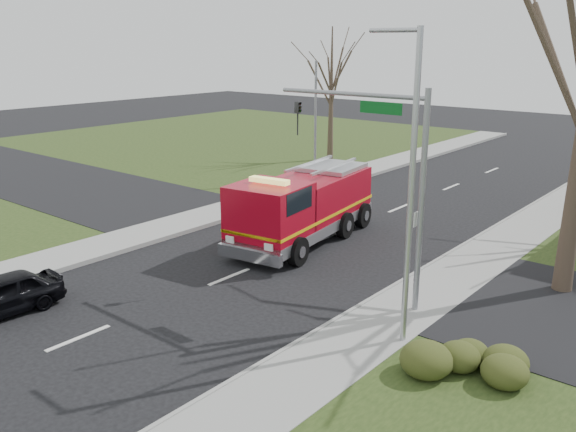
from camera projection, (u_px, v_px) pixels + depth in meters
The scene contains 11 objects.
ground at pixel (229, 277), 21.56m from camera, with size 120.00×120.00×0.00m, color black.
sidewalk_right at pixel (381, 325), 17.75m from camera, with size 2.40×80.00×0.15m, color gray.
sidewalk_left at pixel (123, 240), 25.33m from camera, with size 2.40×80.00×0.15m, color gray.
cross_street_left at pixel (20, 173), 38.20m from camera, with size 30.00×8.00×0.15m, color black.
hedge_corner at pixel (458, 352), 15.16m from camera, with size 2.80×2.00×0.90m, color #293312.
bare_tree_left at pixel (331, 80), 40.97m from camera, with size 4.50×4.50×9.00m.
traffic_signal_mast at pixel (385, 157), 18.19m from camera, with size 5.29×0.18×6.80m.
streetlight_pole at pixel (410, 183), 15.57m from camera, with size 1.48×0.16×8.40m.
utility_pole_far at pixel (315, 123), 35.13m from camera, with size 0.14×0.14×7.00m, color gray.
fire_engine at pixel (302, 208), 25.06m from camera, with size 3.90×8.13×3.15m.
parked_car_maroon at pixel (0, 295), 18.45m from camera, with size 1.49×3.69×1.26m, color black.
Camera 1 is at (14.41, -14.20, 8.03)m, focal length 38.00 mm.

